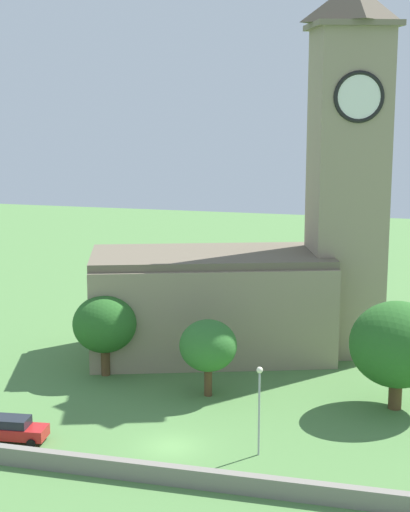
# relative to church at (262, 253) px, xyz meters

# --- Properties ---
(ground_plane) EXTENTS (200.00, 200.00, 0.00)m
(ground_plane) POSITION_rel_church_xyz_m (-1.99, -7.73, -9.64)
(ground_plane) COLOR #517F42
(church) EXTENTS (29.03, 17.66, 34.07)m
(church) POSITION_rel_church_xyz_m (0.00, 0.00, 0.00)
(church) COLOR gray
(church) RESTS_ON ground
(quay_barrier) EXTENTS (50.96, 0.70, 1.25)m
(quay_barrier) POSITION_rel_church_xyz_m (-1.99, -28.13, -9.01)
(quay_barrier) COLOR gray
(quay_barrier) RESTS_ON ground
(car_red) EXTENTS (4.79, 2.54, 1.75)m
(car_red) POSITION_rel_church_xyz_m (-13.09, -24.69, -8.75)
(car_red) COLOR red
(car_red) RESTS_ON ground
(streetlamp_west_mid) EXTENTS (0.44, 0.44, 6.30)m
(streetlamp_west_mid) POSITION_rel_church_xyz_m (4.18, -22.51, -5.37)
(streetlamp_west_mid) COLOR #9EA0A5
(streetlamp_west_mid) RESTS_ON ground
(tree_by_tower) EXTENTS (7.44, 7.44, 8.59)m
(tree_by_tower) POSITION_rel_church_xyz_m (12.88, -11.48, -4.42)
(tree_by_tower) COLOR brown
(tree_by_tower) RESTS_ON ground
(tree_churchyard) EXTENTS (5.55, 5.55, 7.16)m
(tree_churchyard) POSITION_rel_church_xyz_m (-11.93, -9.98, -5.01)
(tree_churchyard) COLOR brown
(tree_churchyard) RESTS_ON ground
(tree_riverside_west) EXTENTS (4.68, 4.68, 6.37)m
(tree_riverside_west) POSITION_rel_church_xyz_m (-1.99, -12.49, -5.41)
(tree_riverside_west) COLOR brown
(tree_riverside_west) RESTS_ON ground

